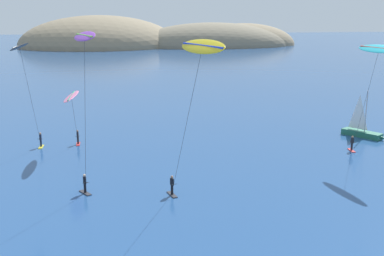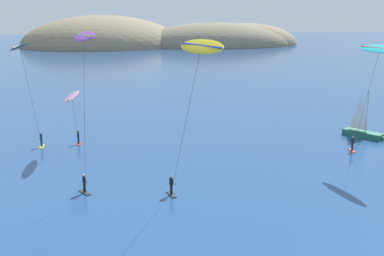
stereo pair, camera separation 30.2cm
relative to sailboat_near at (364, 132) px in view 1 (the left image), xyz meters
name	(u,v)px [view 1 (the left image)]	position (x,y,z in m)	size (l,w,h in m)	color
headland_island	(142,46)	(-18.39, 155.29, -0.64)	(117.91, 55.69, 25.62)	#7A705B
sailboat_near	(364,132)	(0.00, 0.00, 0.00)	(4.20, 5.42, 5.70)	#23664C
kitesurfer_yellow	(200,59)	(-23.72, -19.43, 11.10)	(3.60, 8.32, 13.17)	#2D2D33
kitesurfer_pink	(72,99)	(-34.30, -1.24, 5.23)	(1.74, 7.23, 6.68)	red
kitesurfer_black	(22,56)	(-38.51, -3.99, 10.12)	(1.62, 9.32, 12.07)	yellow
kitesurfer_cyan	(377,55)	(-3.80, -7.97, 10.03)	(2.57, 6.75, 11.78)	red
kitesurfer_purple	(84,53)	(-31.81, -15.69, 11.30)	(2.59, 5.49, 13.61)	#2D2D33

